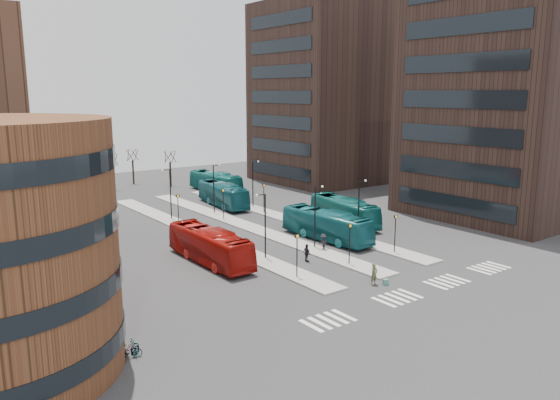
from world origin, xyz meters
TOP-DOWN VIEW (x-y plane):
  - ground at (0.00, 0.00)m, footprint 160.00×160.00m
  - island_left at (-4.00, 30.00)m, footprint 2.50×45.00m
  - island_mid at (2.00, 30.00)m, footprint 2.50×45.00m
  - island_right at (8.00, 30.00)m, footprint 2.50×45.00m
  - suitcase at (0.35, 6.44)m, footprint 0.50×0.45m
  - red_bus at (-8.08, 20.15)m, footprint 2.75×11.41m
  - teal_bus_a at (5.62, 19.68)m, footprint 3.23×11.49m
  - teal_bus_b at (5.80, 41.13)m, footprint 4.00×11.66m
  - teal_bus_c at (11.92, 23.69)m, footprint 4.53×11.61m
  - teal_bus_d at (10.32, 51.04)m, footprint 3.33×11.40m
  - traveller at (-0.38, 7.04)m, footprint 0.67×0.44m
  - commuter_a at (-7.85, 16.90)m, footprint 0.78×0.64m
  - commuter_b at (-0.83, 15.05)m, footprint 0.49×1.00m
  - commuter_c at (2.74, 16.86)m, footprint 0.66×1.10m
  - bicycle_near at (-21.00, 7.20)m, footprint 1.93×1.13m
  - bicycle_mid at (-21.00, 6.86)m, footprint 1.67×0.94m
  - bicycle_far at (-21.00, 6.91)m, footprint 1.68×0.96m
  - crosswalk_stripes at (1.75, 4.00)m, footprint 22.35×2.40m
  - tower_near at (31.98, 16.00)m, footprint 20.12×20.00m
  - tower_far at (31.98, 50.00)m, footprint 20.12×20.00m
  - sign_poles at (1.60, 23.00)m, footprint 12.45×22.12m
  - lamp_posts at (2.64, 28.00)m, footprint 14.04×20.24m
  - bare_trees at (2.67, 62.67)m, footprint 10.97×8.14m

SIDE VIEW (x-z plane):
  - ground at x=0.00m, z-range 0.00..0.00m
  - crosswalk_stripes at x=1.75m, z-range 0.00..0.01m
  - island_left at x=-4.00m, z-range 0.00..0.15m
  - island_mid at x=2.00m, z-range 0.00..0.15m
  - island_right at x=8.00m, z-range 0.00..0.15m
  - suitcase at x=0.35m, z-range 0.00..0.50m
  - bicycle_far at x=-21.00m, z-range 0.00..0.84m
  - bicycle_near at x=-21.00m, z-range 0.00..0.96m
  - bicycle_mid at x=-21.00m, z-range 0.00..0.97m
  - commuter_a at x=-7.85m, z-range 0.00..1.50m
  - commuter_b at x=-0.83m, z-range 0.00..1.65m
  - commuter_c at x=2.74m, z-range 0.00..1.66m
  - traveller at x=-0.38m, z-range 0.00..1.81m
  - teal_bus_d at x=10.32m, z-range 0.00..3.14m
  - teal_bus_c at x=11.92m, z-range 0.00..3.16m
  - teal_bus_a at x=5.62m, z-range 0.00..3.17m
  - red_bus at x=-8.08m, z-range 0.00..3.17m
  - teal_bus_b at x=5.80m, z-range 0.00..3.18m
  - sign_poles at x=1.60m, z-range 0.58..4.23m
  - bare_trees at x=2.67m, z-range -0.22..5.67m
  - lamp_posts at x=2.64m, z-range 0.52..6.64m
  - tower_near at x=31.98m, z-range 0.00..30.00m
  - tower_far at x=31.98m, z-range 0.00..30.00m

